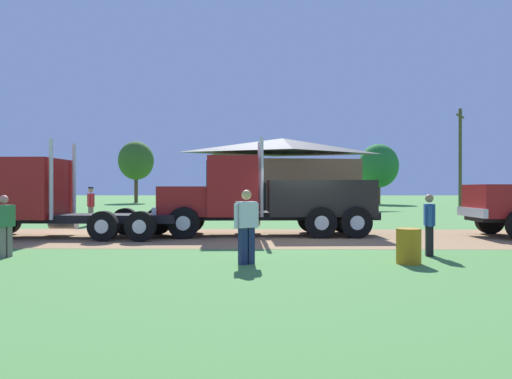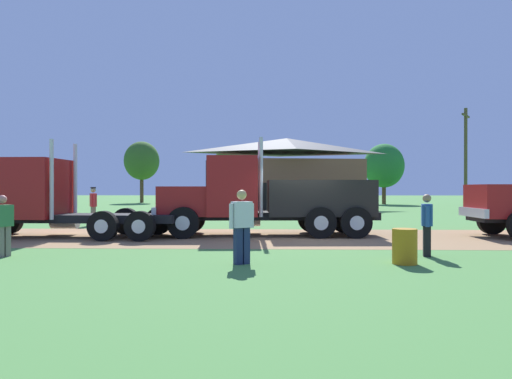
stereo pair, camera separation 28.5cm
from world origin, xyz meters
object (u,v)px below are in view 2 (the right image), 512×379
Objects in this scene: visitor_by_barrel at (2,223)px; utility_pole_near at (466,156)px; steel_barrel at (405,246)px; shed_building at (287,175)px; visitor_far_side at (93,204)px; truck_foreground_white at (267,199)px; truck_near_left at (35,201)px; visitor_standing_near at (427,223)px; visitor_walking_mid at (242,224)px.

visitor_by_barrel is 34.64m from utility_pole_near.
steel_barrel is at bearing -114.80° from utility_pole_near.
visitor_by_barrel is at bearing -130.60° from utility_pole_near.
shed_building is (-1.83, 28.54, 2.48)m from steel_barrel.
visitor_far_side is 16.00m from steel_barrel.
truck_foreground_white is 9.49m from visitor_far_side.
utility_pole_near is (15.71, 20.45, 2.98)m from truck_foreground_white.
truck_near_left is at bearing -90.52° from visitor_far_side.
visitor_far_side is (-8.34, 4.51, -0.37)m from truck_foreground_white.
truck_near_left is (-8.39, -0.88, -0.08)m from truck_foreground_white.
steel_barrel is 0.06× the size of shed_building.
steel_barrel is 29.94m from utility_pole_near.
shed_building is (1.43, 22.05, 1.52)m from truck_foreground_white.
visitor_standing_near is 1.01× the size of visitor_by_barrel.
truck_foreground_white is at bearing -127.53° from utility_pole_near.
truck_foreground_white is 22.15m from shed_building.
visitor_by_barrel is at bearing 171.70° from visitor_walking_mid.
visitor_walking_mid is at bearing -8.30° from visitor_by_barrel.
steel_barrel is 28.70m from shed_building.
visitor_far_side is at bearing 151.63° from truck_foreground_white.
truck_near_left is at bearing 143.88° from visitor_walking_mid.
visitor_by_barrel is 10.02m from steel_barrel.
visitor_by_barrel is at bearing -70.96° from truck_near_left.
truck_foreground_white reaches higher than steel_barrel.
truck_near_left reaches higher than visitor_walking_mid.
visitor_far_side is (-1.62, 10.22, 0.14)m from visitor_by_barrel.
shed_building is (1.96, 28.67, 1.95)m from visitor_walking_mid.
visitor_far_side is 20.17m from shed_building.
truck_foreground_white is 5.14× the size of visitor_standing_near.
utility_pole_near reaches higher than steel_barrel.
utility_pole_near is (16.23, 27.07, 3.41)m from visitor_walking_mid.
visitor_by_barrel is at bearing 175.57° from steel_barrel.
utility_pole_near is (24.10, 21.33, 3.05)m from truck_near_left.
visitor_walking_mid is 0.13× the size of shed_building.
truck_foreground_white reaches higher than visitor_by_barrel.
visitor_by_barrel is at bearing -80.99° from visitor_far_side.
visitor_walking_mid is (-0.52, -6.62, -0.43)m from truck_foreground_white.
visitor_standing_near is 0.88× the size of visitor_far_side.
utility_pole_near is at bearing -6.39° from shed_building.
visitor_standing_near is at bearing 53.96° from steel_barrel.
shed_building is (-2.76, 27.26, 2.04)m from visitor_standing_near.
shed_building is at bearing 66.81° from truck_near_left.
truck_foreground_white is 1.01× the size of truck_near_left.
visitor_standing_near is 10.92m from visitor_by_barrel.
truck_foreground_white is at bearing -93.71° from shed_building.
steel_barrel is 0.10× the size of utility_pole_near.
steel_barrel is at bearing -126.04° from visitor_standing_near.
shed_building is at bearing 73.63° from visitor_by_barrel.
visitor_by_barrel is (-6.20, 0.90, -0.07)m from visitor_walking_mid.
visitor_walking_mid is 0.95× the size of visitor_far_side.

